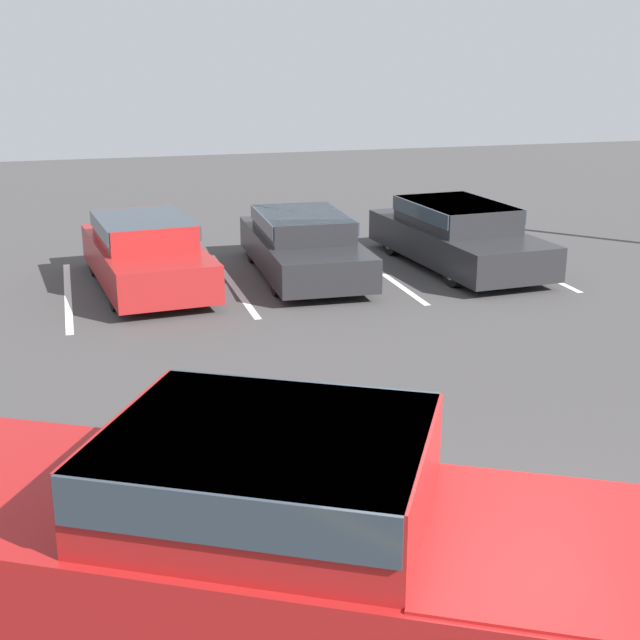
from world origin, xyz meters
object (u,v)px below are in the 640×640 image
object	(u,v)px
parked_sedan_b	(303,243)
wheel_stop_curb	(152,252)
parked_sedan_a	(145,251)
pickup_truck	(312,548)
parked_sedan_c	(457,233)

from	to	relation	value
parked_sedan_b	wheel_stop_curb	distance (m)	3.56
parked_sedan_a	pickup_truck	bearing A→B (deg)	-4.41
parked_sedan_a	parked_sedan_b	size ratio (longest dim) A/B	0.99
parked_sedan_a	parked_sedan_c	size ratio (longest dim) A/B	0.93
parked_sedan_c	wheel_stop_curb	xyz separation A→B (m)	(-5.66, 2.53, -0.59)
parked_sedan_a	wheel_stop_curb	size ratio (longest dim) A/B	2.24
pickup_truck	parked_sedan_b	distance (m)	10.94
parked_sedan_b	wheel_stop_curb	size ratio (longest dim) A/B	2.26
parked_sedan_c	wheel_stop_curb	bearing A→B (deg)	-118.27
parked_sedan_b	wheel_stop_curb	xyz separation A→B (m)	(-2.59, 2.38, -0.55)
parked_sedan_b	parked_sedan_c	xyz separation A→B (m)	(3.07, -0.15, 0.04)
parked_sedan_c	wheel_stop_curb	distance (m)	6.23
parked_sedan_b	parked_sedan_c	distance (m)	3.07
parked_sedan_a	parked_sedan_b	bearing A→B (deg)	86.11
pickup_truck	parked_sedan_c	distance (m)	11.95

